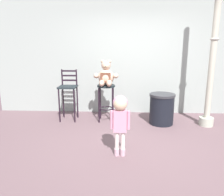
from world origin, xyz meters
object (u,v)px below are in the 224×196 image
teddy_bear (106,76)px  child_walking (120,113)px  bar_stool_with_teddy (106,95)px  trash_bin (162,109)px  lamppost (212,67)px  bar_chair_empty (68,90)px

teddy_bear → child_walking: teddy_bear is taller
bar_stool_with_teddy → child_walking: size_ratio=0.87×
trash_bin → lamppost: lamppost is taller
bar_stool_with_teddy → lamppost: lamppost is taller
bar_stool_with_teddy → lamppost: 2.27m
teddy_bear → bar_chair_empty: (-0.86, 0.07, -0.34)m
teddy_bear → bar_chair_empty: 0.93m
bar_stool_with_teddy → bar_chair_empty: 0.87m
teddy_bear → bar_stool_with_teddy: bearing=90.0°
child_walking → lamppost: lamppost is taller
child_walking → lamppost: (1.82, 1.43, 0.56)m
child_walking → trash_bin: (0.88, 1.50, -0.35)m
bar_stool_with_teddy → lamppost: bearing=-5.9°
lamppost → bar_stool_with_teddy: bearing=174.1°
bar_stool_with_teddy → teddy_bear: (0.00, -0.03, 0.44)m
lamppost → bar_chair_empty: bearing=175.0°
bar_chair_empty → child_walking: bearing=-54.8°
bar_chair_empty → bar_stool_with_teddy: bearing=-2.6°
trash_bin → lamppost: size_ratio=0.21×
bar_stool_with_teddy → child_walking: 1.69m
bar_stool_with_teddy → trash_bin: (1.21, -0.15, -0.25)m
trash_bin → bar_chair_empty: bearing=174.9°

